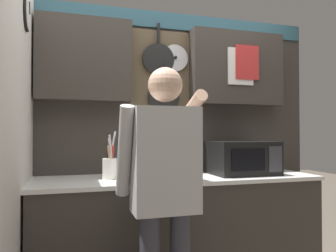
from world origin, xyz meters
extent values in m
cube|color=#38332D|center=(0.00, 0.00, 0.45)|extent=(2.15, 0.63, 0.91)
cube|color=white|center=(0.00, 0.00, 0.92)|extent=(2.18, 0.66, 0.03)
cube|color=#38332D|center=(0.00, 0.33, 1.17)|extent=(2.75, 0.04, 2.33)
cube|color=#2D5666|center=(0.00, 0.30, 2.26)|extent=(2.71, 0.02, 0.14)
cube|color=#38332D|center=(-0.71, 0.23, 1.86)|extent=(0.74, 0.16, 0.66)
cube|color=#38332D|center=(0.64, 0.23, 1.86)|extent=(0.87, 0.16, 0.66)
cube|color=brown|center=(-0.07, 0.31, 1.57)|extent=(0.54, 0.01, 1.19)
cylinder|color=black|center=(-0.09, 0.28, 1.91)|extent=(0.28, 0.02, 0.28)
cube|color=black|center=(-0.09, 0.27, 2.13)|extent=(0.02, 0.02, 0.17)
cylinder|color=black|center=(-0.04, 0.28, 1.58)|extent=(0.28, 0.02, 0.28)
cube|color=black|center=(-0.04, 0.27, 1.80)|extent=(0.02, 0.02, 0.15)
cylinder|color=black|center=(-0.06, 0.28, 1.23)|extent=(0.30, 0.02, 0.30)
cube|color=black|center=(-0.06, 0.27, 1.45)|extent=(0.02, 0.02, 0.14)
cylinder|color=#B7B7BC|center=(-0.06, 0.28, 1.07)|extent=(0.23, 0.02, 0.23)
cube|color=black|center=(-0.06, 0.27, 1.27)|extent=(0.02, 0.02, 0.16)
cylinder|color=silver|center=(0.06, 0.28, 1.93)|extent=(0.23, 0.01, 0.23)
sphere|color=black|center=(0.06, 0.26, 1.93)|extent=(0.03, 0.03, 0.03)
cylinder|color=silver|center=(-0.15, 0.28, 1.25)|extent=(0.01, 0.01, 0.16)
ellipsoid|color=silver|center=(-0.15, 0.28, 1.15)|extent=(0.04, 0.01, 0.03)
cylinder|color=silver|center=(-0.07, 0.28, 1.22)|extent=(0.01, 0.01, 0.21)
ellipsoid|color=silver|center=(-0.07, 0.28, 1.11)|extent=(0.04, 0.01, 0.04)
cylinder|color=silver|center=(0.01, 0.28, 1.23)|extent=(0.01, 0.01, 0.18)
ellipsoid|color=silver|center=(0.01, 0.28, 1.13)|extent=(0.04, 0.01, 0.03)
cube|color=white|center=(0.63, 0.14, 1.86)|extent=(0.25, 0.02, 0.33)
cube|color=red|center=(0.69, 0.13, 1.90)|extent=(0.23, 0.02, 0.30)
cube|color=silver|center=(-1.11, -0.39, 1.17)|extent=(0.04, 1.60, 2.33)
cylinder|color=white|center=(-1.08, -0.17, 2.05)|extent=(0.02, 0.22, 0.22)
torus|color=black|center=(-1.08, -0.17, 2.05)|extent=(0.02, 0.24, 0.24)
cube|color=black|center=(-1.07, -0.16, 2.09)|extent=(0.01, 0.04, 0.08)
cube|color=black|center=(0.55, -0.02, 1.07)|extent=(0.52, 0.40, 0.27)
cube|color=black|center=(0.49, -0.22, 1.07)|extent=(0.28, 0.01, 0.17)
cube|color=#333338|center=(0.73, -0.22, 1.07)|extent=(0.11, 0.01, 0.20)
cube|color=brown|center=(-0.15, -0.02, 1.04)|extent=(0.11, 0.15, 0.20)
cylinder|color=black|center=(-0.18, -0.05, 1.18)|extent=(0.02, 0.03, 0.08)
cylinder|color=black|center=(-0.17, -0.05, 1.17)|extent=(0.02, 0.03, 0.07)
cylinder|color=black|center=(-0.15, -0.05, 1.18)|extent=(0.02, 0.03, 0.08)
cylinder|color=black|center=(-0.14, -0.05, 1.17)|extent=(0.02, 0.03, 0.07)
cylinder|color=black|center=(-0.12, -0.05, 1.18)|extent=(0.02, 0.04, 0.07)
cylinder|color=black|center=(-0.11, -0.05, 1.17)|extent=(0.02, 0.03, 0.06)
cylinder|color=white|center=(-0.53, -0.02, 1.01)|extent=(0.10, 0.10, 0.15)
cylinder|color=tan|center=(-0.54, -0.01, 1.10)|extent=(0.04, 0.04, 0.20)
cylinder|color=tan|center=(-0.54, 0.00, 1.11)|extent=(0.04, 0.02, 0.22)
cylinder|color=silver|center=(-0.52, -0.03, 1.13)|extent=(0.05, 0.05, 0.27)
cylinder|color=silver|center=(-0.53, -0.01, 1.12)|extent=(0.03, 0.03, 0.24)
cylinder|color=black|center=(-0.54, -0.02, 1.14)|extent=(0.02, 0.02, 0.28)
cylinder|color=red|center=(-0.52, -0.03, 1.09)|extent=(0.03, 0.05, 0.19)
cylinder|color=silver|center=(-0.52, -0.02, 1.14)|extent=(0.07, 0.03, 0.29)
cylinder|color=tan|center=(-0.54, -0.03, 1.09)|extent=(0.04, 0.05, 0.19)
cube|color=#BCBCBC|center=(-0.28, -0.59, 1.12)|extent=(0.38, 0.22, 0.61)
sphere|color=#DBAD8E|center=(-0.28, -0.59, 1.56)|extent=(0.20, 0.20, 0.20)
cylinder|color=#BCBCBC|center=(-0.51, -0.55, 1.17)|extent=(0.08, 0.25, 0.54)
cylinder|color=#DBAD8E|center=(-0.05, -0.34, 1.40)|extent=(0.08, 0.53, 0.28)
camera|label=1|loc=(-0.80, -2.43, 1.28)|focal=35.00mm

